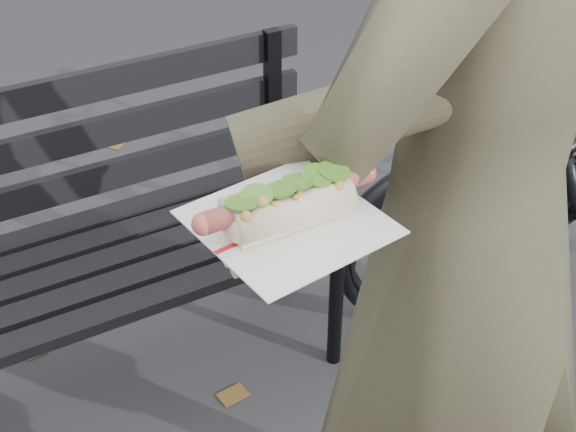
# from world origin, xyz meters

# --- Properties ---
(park_bench) EXTENTS (1.50, 0.44, 0.88)m
(park_bench) POSITION_xyz_m (-0.04, 0.99, 0.52)
(park_bench) COLOR black
(park_bench) RESTS_ON ground
(person) EXTENTS (0.78, 0.61, 1.91)m
(person) POSITION_xyz_m (0.47, 0.11, 0.95)
(person) COLOR #484030
(person) RESTS_ON ground
(held_hotdog) EXTENTS (0.62, 0.31, 0.20)m
(held_hotdog) POSITION_xyz_m (0.28, 0.07, 1.23)
(held_hotdog) COLOR #484030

